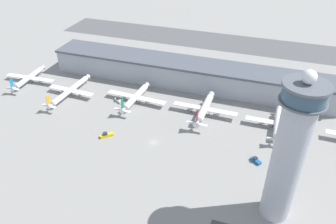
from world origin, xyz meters
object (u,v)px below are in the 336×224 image
Objects in this scene: airplane_gate_delta at (204,109)px; airplane_gate_alpha at (29,78)px; service_truck_fuel at (119,100)px; airplane_gate_charlie at (136,97)px; airplane_gate_echo at (277,123)px; service_truck_catering at (256,160)px; airplane_gate_bravo at (70,91)px; service_truck_baggage at (106,135)px; control_tower at (289,152)px.

airplane_gate_alpha is at bearing 179.73° from airplane_gate_delta.
airplane_gate_charlie is at bearing 14.14° from service_truck_fuel.
airplane_gate_echo is 6.09× the size of service_truck_catering.
airplane_gate_bravo is 55.40m from service_truck_baggage.
airplane_gate_charlie is at bearing -0.41° from airplane_gate_alpha.
airplane_gate_alpha is 0.92× the size of airplane_gate_charlie.
airplane_gate_delta is at bearing 4.01° from airplane_gate_bravo.
airplane_gate_alpha is 5.38× the size of service_truck_fuel.
airplane_gate_charlie is at bearing 88.22° from service_truck_baggage.
airplane_gate_echo is at bearing -0.45° from airplane_gate_alpha.
airplane_gate_alpha is 6.32× the size of service_truck_catering.
service_truck_fuel is at bearing 105.33° from service_truck_baggage.
airplane_gate_alpha is (-177.46, 64.38, -30.00)m from control_tower.
airplane_gate_alpha is 84.85m from airplane_gate_charlie.
airplane_gate_echo reaches higher than service_truck_catering.
airplane_gate_echo is 5.19× the size of service_truck_fuel.
airplane_gate_alpha is 73.74m from service_truck_fuel.
airplane_gate_echo is at bearing 22.90° from service_truck_baggage.
service_truck_fuel is at bearing 6.06° from airplane_gate_bravo.
airplane_gate_alpha is 39.81m from airplane_gate_bravo.
service_truck_catering is at bearing -18.40° from service_truck_fuel.
airplane_gate_bravo is 136.03m from airplane_gate_echo.
airplane_gate_delta is 1.10× the size of airplane_gate_echo.
airplane_gate_delta is 6.71× the size of service_truck_catering.
airplane_gate_alpha reaches higher than service_truck_catering.
service_truck_catering is (-8.49, -33.00, -3.14)m from airplane_gate_echo.
airplane_gate_charlie is (-92.61, 63.78, -29.76)m from control_tower.
service_truck_fuel is (-103.85, 60.94, -32.78)m from control_tower.
service_truck_baggage is at bearing -74.67° from service_truck_fuel.
service_truck_catering is 0.85× the size of service_truck_fuel.
airplane_gate_echo is (90.23, -0.76, -0.01)m from airplane_gate_charlie.
airplane_gate_bravo reaches higher than service_truck_fuel.
airplane_gate_charlie is 6.87× the size of service_truck_catering.
airplane_gate_bravo is at bearing -173.94° from service_truck_fuel.
airplane_gate_charlie is 39.53m from service_truck_baggage.
control_tower reaches higher than service_truck_catering.
service_truck_fuel is (34.43, 3.65, -3.10)m from airplane_gate_bravo.
airplane_gate_charlie is 1.13× the size of airplane_gate_echo.
control_tower is 116.31m from airplane_gate_charlie.
airplane_gate_alpha is at bearing 177.33° from service_truck_fuel.
airplane_gate_echo is 34.22m from service_truck_catering.
control_tower is 124.80m from service_truck_fuel.
service_truck_catering is 98.00m from service_truck_fuel.
service_truck_baggage is (-82.97, -5.63, 0.06)m from service_truck_catering.
airplane_gate_delta is 57.85m from service_truck_fuel.
service_truck_catering is (35.33, -33.74, -3.83)m from airplane_gate_delta.
control_tower is at bearing -54.07° from airplane_gate_delta.
airplane_gate_echo is at bearing 92.16° from control_tower.
airplane_gate_echo is at bearing 2.41° from airplane_gate_bravo.
airplane_gate_charlie is at bearing 8.08° from airplane_gate_bravo.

